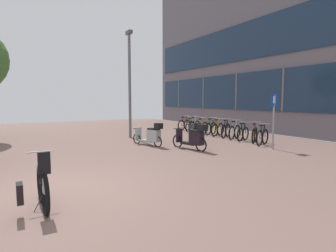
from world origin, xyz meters
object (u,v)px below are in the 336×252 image
scooter_near (151,135)px  bicycle_rack_01 (254,135)px  bicycle_rack_02 (243,134)px  bicycle_rack_00 (262,137)px  bicycle_rack_03 (235,132)px  scooter_far (193,138)px  bicycle_rack_07 (202,128)px  scooter_mid (194,132)px  bicycle_rack_09 (190,126)px  bicycle_rack_10 (184,125)px  parking_sign (274,115)px  bicycle_rack_05 (218,129)px  lamp_post (130,79)px  bicycle_rack_08 (194,126)px  bicycle_rack_06 (211,128)px  bicycle_foreground (41,186)px  bicycle_rack_04 (226,130)px

scooter_near → bicycle_rack_01: bearing=-17.8°
bicycle_rack_02 → bicycle_rack_00: bearing=-96.3°
bicycle_rack_03 → scooter_near: bearing=178.1°
bicycle_rack_03 → scooter_far: bearing=-157.0°
bicycle_rack_01 → bicycle_rack_07: bicycle_rack_01 is taller
bicycle_rack_00 → scooter_near: bearing=154.0°
scooter_near → scooter_mid: (2.46, 0.24, -0.04)m
bicycle_rack_09 → bicycle_rack_10: bearing=92.1°
scooter_mid → parking_sign: parking_sign is taller
bicycle_rack_02 → bicycle_rack_05: bearing=87.6°
bicycle_rack_07 → lamp_post: (-4.43, 0.30, 2.73)m
bicycle_rack_08 → parking_sign: bearing=-95.3°
bicycle_rack_06 → lamp_post: (-4.59, 0.97, 2.71)m
bicycle_foreground → bicycle_rack_10: (9.46, 9.75, -0.07)m
bicycle_rack_03 → scooter_far: scooter_far is taller
bicycle_rack_03 → bicycle_rack_04: (0.01, 0.67, 0.01)m
bicycle_rack_00 → scooter_far: bearing=172.5°
bicycle_rack_05 → bicycle_rack_08: (-0.18, 2.01, 0.01)m
bicycle_rack_00 → bicycle_rack_07: size_ratio=1.01×
bicycle_rack_07 → scooter_near: size_ratio=0.74×
bicycle_rack_02 → bicycle_rack_05: 2.01m
bicycle_rack_02 → bicycle_rack_06: bicycle_rack_06 is taller
bicycle_rack_03 → bicycle_rack_08: size_ratio=1.01×
bicycle_rack_03 → bicycle_rack_06: bicycle_rack_06 is taller
bicycle_rack_01 → lamp_post: lamp_post is taller
scooter_mid → scooter_far: bearing=-126.4°
bicycle_rack_10 → bicycle_rack_08: bearing=-96.4°
bicycle_foreground → parking_sign: 9.01m
bicycle_rack_02 → bicycle_rack_09: bicycle_rack_02 is taller
bicycle_rack_02 → bicycle_rack_10: 5.36m
bicycle_rack_04 → bicycle_rack_07: bicycle_rack_04 is taller
bicycle_rack_05 → scooter_near: size_ratio=0.76×
bicycle_rack_02 → bicycle_rack_08: bearing=91.3°
bicycle_rack_05 → lamp_post: lamp_post is taller
bicycle_rack_10 → bicycle_rack_07: bearing=-92.1°
bicycle_foreground → bicycle_rack_06: bearing=36.5°
bicycle_foreground → bicycle_rack_04: (9.49, 5.72, -0.05)m
bicycle_rack_04 → bicycle_rack_05: bicycle_rack_04 is taller
bicycle_rack_04 → bicycle_rack_06: bicycle_rack_04 is taller
scooter_mid → scooter_far: scooter_far is taller
bicycle_rack_10 → bicycle_rack_00: bearing=-91.8°
bicycle_rack_07 → bicycle_rack_10: 2.01m
bicycle_rack_09 → scooter_far: bearing=-123.4°
bicycle_rack_00 → scooter_mid: bearing=129.7°
bicycle_rack_03 → bicycle_rack_04: bearing=89.6°
bicycle_rack_00 → parking_sign: parking_sign is taller
bicycle_rack_03 → bicycle_rack_04: 0.67m
bicycle_rack_10 → bicycle_rack_05: bearing=-89.6°
parking_sign → bicycle_rack_01: bearing=65.6°
bicycle_rack_05 → scooter_mid: size_ratio=0.82×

